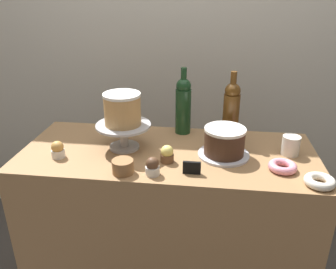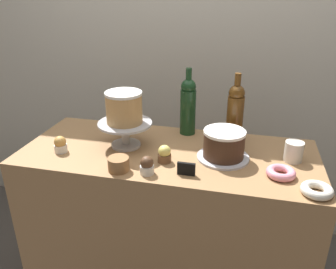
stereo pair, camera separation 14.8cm
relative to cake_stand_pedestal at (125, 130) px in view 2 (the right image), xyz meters
name	(u,v)px [view 2 (the right image)]	position (x,y,z in m)	size (l,w,h in m)	color
back_wall	(200,40)	(0.20, 0.84, 0.28)	(6.00, 0.05, 2.60)	beige
display_counter	(168,235)	(0.20, -0.01, -0.55)	(1.30, 0.55, 0.94)	#997047
cake_stand_pedestal	(125,130)	(0.00, 0.00, 0.00)	(0.24, 0.24, 0.12)	#B2B2B7
white_layer_cake	(124,107)	(0.00, 0.00, 0.11)	(0.16, 0.16, 0.14)	tan
silver_serving_platter	(223,157)	(0.44, -0.02, -0.07)	(0.22, 0.22, 0.01)	silver
chocolate_round_cake	(224,144)	(0.44, -0.02, -0.01)	(0.17, 0.17, 0.12)	#3D2619
wine_bottle_amber	(235,113)	(0.47, 0.16, 0.06)	(0.08, 0.08, 0.33)	#5B3814
wine_bottle_green	(188,105)	(0.24, 0.21, 0.06)	(0.08, 0.08, 0.33)	#193D1E
cupcake_lemon	(164,154)	(0.21, -0.11, -0.04)	(0.06, 0.06, 0.07)	brown
cupcake_caramel	(60,145)	(-0.26, -0.12, -0.04)	(0.06, 0.06, 0.07)	white
cupcake_chocolate	(147,166)	(0.16, -0.22, -0.04)	(0.06, 0.06, 0.07)	white
donut_pink	(281,173)	(0.67, -0.12, -0.06)	(0.11, 0.11, 0.03)	pink
donut_sugar	(317,190)	(0.79, -0.21, -0.06)	(0.11, 0.11, 0.03)	silver
cookie_stack	(119,164)	(0.05, -0.22, -0.05)	(0.08, 0.08, 0.05)	olive
price_sign_chalkboard	(186,169)	(0.31, -0.19, -0.05)	(0.07, 0.01, 0.05)	black
coffee_cup_ceramic	(294,151)	(0.73, 0.03, -0.04)	(0.08, 0.08, 0.09)	silver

